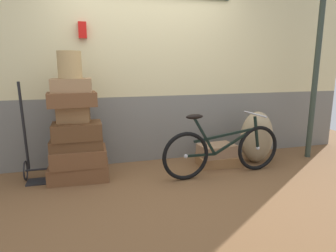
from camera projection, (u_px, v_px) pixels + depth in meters
ground at (162, 181)px, 3.65m from camera, size 8.50×5.20×0.06m
station_building at (147, 55)px, 4.13m from camera, size 6.50×0.74×3.02m
suitcase_0 at (79, 172)px, 3.62m from camera, size 0.72×0.47×0.19m
suitcase_1 at (79, 157)px, 3.57m from camera, size 0.65×0.44×0.20m
suitcase_2 at (77, 143)px, 3.57m from camera, size 0.62×0.42×0.12m
suitcase_3 at (77, 131)px, 3.50m from camera, size 0.56×0.37×0.19m
suitcase_4 at (74, 114)px, 3.50m from camera, size 0.39×0.26×0.20m
suitcase_5 at (72, 99)px, 3.41m from camera, size 0.56×0.36×0.16m
suitcase_6 at (72, 85)px, 3.42m from camera, size 0.46×0.31×0.16m
suitcase_7 at (218, 160)px, 4.15m from camera, size 0.62×0.44×0.13m
suitcase_8 at (217, 150)px, 4.11m from camera, size 0.52×0.38×0.16m
wicker_basket at (70, 65)px, 3.36m from camera, size 0.27×0.27×0.31m
luggage_trolley at (43, 157)px, 3.58m from camera, size 0.45×0.34×1.20m
burlap_sack at (257, 137)px, 4.21m from camera, size 0.47×0.40×0.74m
bicycle at (223, 150)px, 3.72m from camera, size 1.63×0.46×0.81m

